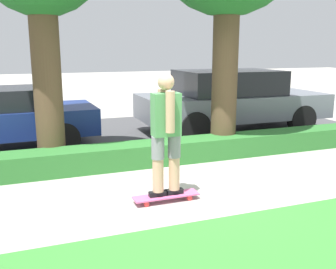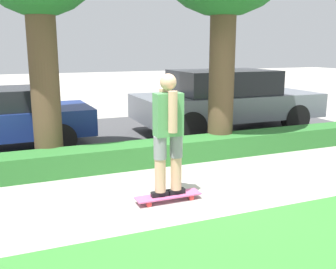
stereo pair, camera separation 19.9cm
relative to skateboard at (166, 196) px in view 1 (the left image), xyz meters
name	(u,v)px [view 1 (the left image)]	position (x,y,z in m)	size (l,w,h in m)	color
ground_plane	(196,191)	(0.56, 0.22, -0.08)	(60.00, 60.00, 0.00)	#ADA89E
street_asphalt	(126,135)	(0.56, 4.42, -0.07)	(12.63, 5.00, 0.01)	#474749
hedge_row	(160,152)	(0.56, 1.82, 0.13)	(12.63, 0.60, 0.41)	#2D702D
skateboard	(166,196)	(0.00, 0.00, 0.00)	(0.95, 0.24, 0.09)	#DB5B93
skater_person	(166,132)	(0.00, 0.00, 0.93)	(0.50, 0.44, 1.70)	black
parked_car_middle	(231,99)	(3.25, 3.94, 0.75)	(4.80, 2.07, 1.57)	slate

